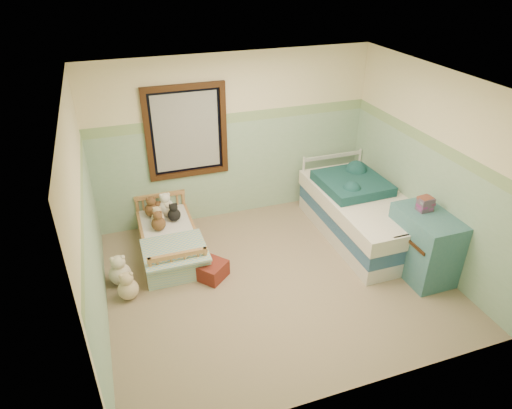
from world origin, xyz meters
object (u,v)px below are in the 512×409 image
object	(u,v)px
floor_book	(199,269)
twin_bed_frame	(361,229)
red_pillow	(213,271)
toddler_bed_frame	(170,245)
plush_floor_cream	(120,274)
plush_floor_tan	(128,289)
dresser	(424,245)

from	to	relation	value
floor_book	twin_bed_frame	bearing A→B (deg)	20.20
twin_bed_frame	floor_book	distance (m)	2.45
twin_bed_frame	red_pillow	xyz separation A→B (m)	(-2.31, -0.25, -0.00)
toddler_bed_frame	twin_bed_frame	world-z (taller)	twin_bed_frame
twin_bed_frame	red_pillow	world-z (taller)	twin_bed_frame
toddler_bed_frame	red_pillow	distance (m)	0.87
plush_floor_cream	floor_book	world-z (taller)	plush_floor_cream
plush_floor_tan	dresser	size ratio (longest dim) A/B	0.29
floor_book	plush_floor_cream	bearing A→B (deg)	-163.66
twin_bed_frame	dresser	size ratio (longest dim) A/B	2.41
toddler_bed_frame	twin_bed_frame	xyz separation A→B (m)	(2.73, -0.51, 0.01)
toddler_bed_frame	floor_book	world-z (taller)	toddler_bed_frame
toddler_bed_frame	plush_floor_cream	xyz separation A→B (m)	(-0.71, -0.49, 0.04)
toddler_bed_frame	plush_floor_cream	world-z (taller)	plush_floor_cream
plush_floor_cream	twin_bed_frame	world-z (taller)	plush_floor_cream
plush_floor_cream	plush_floor_tan	distance (m)	0.33
dresser	plush_floor_cream	bearing A→B (deg)	164.36
toddler_bed_frame	red_pillow	bearing A→B (deg)	-61.40
toddler_bed_frame	floor_book	xyz separation A→B (m)	(0.28, -0.54, -0.08)
red_pillow	plush_floor_cream	bearing A→B (deg)	166.50
red_pillow	floor_book	bearing A→B (deg)	122.52
plush_floor_cream	twin_bed_frame	size ratio (longest dim) A/B	0.13
red_pillow	toddler_bed_frame	bearing A→B (deg)	118.60
plush_floor_cream	dresser	world-z (taller)	dresser
plush_floor_tan	twin_bed_frame	world-z (taller)	plush_floor_tan
toddler_bed_frame	dresser	bearing A→B (deg)	-27.05
red_pillow	plush_floor_tan	bearing A→B (deg)	-177.46
plush_floor_cream	plush_floor_tan	bearing A→B (deg)	-77.53
dresser	twin_bed_frame	bearing A→B (deg)	104.69
toddler_bed_frame	red_pillow	xyz separation A→B (m)	(0.42, -0.76, 0.01)
twin_bed_frame	dresser	xyz separation A→B (m)	(0.27, -1.02, 0.33)
plush_floor_tan	plush_floor_cream	bearing A→B (deg)	102.47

